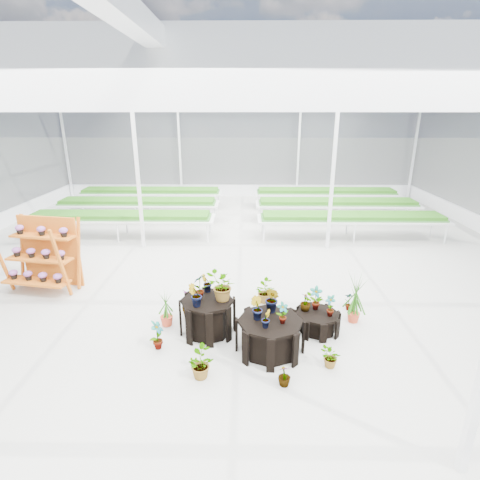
{
  "coord_description": "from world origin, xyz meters",
  "views": [
    {
      "loc": [
        0.32,
        -7.51,
        4.2
      ],
      "look_at": [
        0.2,
        0.96,
        1.3
      ],
      "focal_mm": 28.0,
      "sensor_mm": 36.0,
      "label": 1
    }
  ],
  "objects_px": {
    "plinth_mid": "(270,335)",
    "shelf_rack": "(40,256)",
    "plinth_low": "(317,322)",
    "plinth_tall": "(208,316)"
  },
  "relations": [
    {
      "from": "plinth_low",
      "to": "plinth_tall",
      "type": "bearing_deg",
      "value": -177.4
    },
    {
      "from": "shelf_rack",
      "to": "plinth_tall",
      "type": "bearing_deg",
      "value": -13.65
    },
    {
      "from": "plinth_mid",
      "to": "plinth_low",
      "type": "distance_m",
      "value": 1.23
    },
    {
      "from": "plinth_low",
      "to": "plinth_mid",
      "type": "bearing_deg",
      "value": -145.01
    },
    {
      "from": "plinth_low",
      "to": "shelf_rack",
      "type": "bearing_deg",
      "value": 164.76
    },
    {
      "from": "plinth_mid",
      "to": "shelf_rack",
      "type": "distance_m",
      "value": 5.98
    },
    {
      "from": "plinth_mid",
      "to": "shelf_rack",
      "type": "bearing_deg",
      "value": 155.68
    },
    {
      "from": "plinth_low",
      "to": "shelf_rack",
      "type": "distance_m",
      "value": 6.69
    },
    {
      "from": "plinth_tall",
      "to": "shelf_rack",
      "type": "xyz_separation_m",
      "value": [
        -4.22,
        1.85,
        0.53
      ]
    },
    {
      "from": "plinth_tall",
      "to": "shelf_rack",
      "type": "distance_m",
      "value": 4.64
    }
  ]
}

